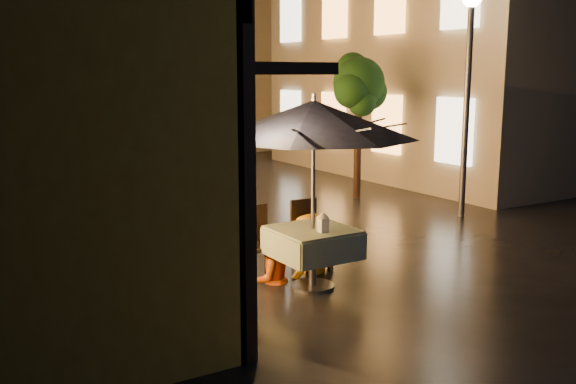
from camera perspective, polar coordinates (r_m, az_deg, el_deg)
ground at (r=9.34m, az=11.27°, el=-6.51°), size 90.00×90.00×0.00m
east_building_near at (r=18.85m, az=15.15°, el=12.32°), size 7.30×9.30×6.80m
east_building_far at (r=28.06m, az=-2.48°, el=12.47°), size 7.30×10.30×7.30m
street_tree at (r=13.95m, az=6.34°, el=9.30°), size 1.43×1.20×3.15m
streetlamp_near at (r=12.48m, az=15.77°, el=11.12°), size 0.36×0.36×4.23m
streetlamp_far at (r=22.46m, az=-7.64°, el=10.98°), size 0.36×0.36×4.23m
cafe_table at (r=8.14m, az=2.21°, el=-4.56°), size 0.99×0.99×0.78m
patio_umbrella at (r=7.88m, az=2.29°, el=6.47°), size 2.58×2.58×2.46m
cafe_chair_left at (r=8.56m, az=-2.77°, el=-4.14°), size 0.42×0.42×0.97m
cafe_chair_right at (r=8.96m, az=1.73°, el=-3.47°), size 0.42×0.42×0.97m
table_lantern at (r=7.88m, az=3.11°, el=-2.59°), size 0.16×0.16×0.25m
person_orange at (r=8.37m, az=-1.70°, el=-3.42°), size 0.72×0.59×1.38m
person_yellow at (r=8.75m, az=2.07°, el=-2.10°), size 1.14×0.82×1.59m
bicycle_0 at (r=10.88m, az=-11.41°, el=-1.83°), size 1.68×1.08×0.83m
bicycle_1 at (r=11.67m, az=-13.28°, el=-0.42°), size 1.89×0.96×1.09m
bicycle_2 at (r=13.20m, az=-14.30°, el=0.27°), size 1.64×0.60×0.86m
bicycle_3 at (r=14.08m, az=-15.21°, el=0.99°), size 1.59×0.69×0.92m
bicycle_4 at (r=14.55m, az=-16.32°, el=1.05°), size 1.61×0.67×0.83m
bicycle_5 at (r=15.25m, az=-16.57°, el=1.87°), size 1.75×0.51×1.05m
bicycle_6 at (r=17.12m, az=-18.05°, el=2.57°), size 1.97×1.25×0.98m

